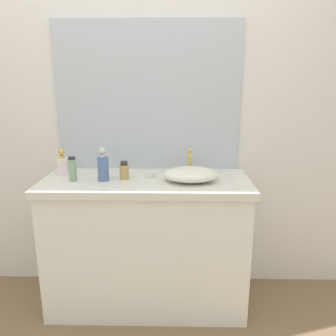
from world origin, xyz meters
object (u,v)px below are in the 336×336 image
object	(u,v)px
soap_dispenser	(103,167)
spray_can	(72,169)
perfume_bottle	(124,171)
candle_jar	(150,175)
lotion_bottle	(62,164)
sink_basin	(191,174)

from	to	relation	value
soap_dispenser	spray_can	world-z (taller)	soap_dispenser
perfume_bottle	candle_jar	xyz separation A→B (m)	(0.16, 0.03, -0.04)
soap_dispenser	lotion_bottle	xyz separation A→B (m)	(-0.30, 0.14, -0.02)
soap_dispenser	candle_jar	bearing A→B (deg)	13.03
perfume_bottle	spray_can	bearing A→B (deg)	-170.91
lotion_bottle	candle_jar	distance (m)	0.60
soap_dispenser	lotion_bottle	distance (m)	0.33
spray_can	candle_jar	bearing A→B (deg)	9.75
spray_can	candle_jar	xyz separation A→B (m)	(0.48, 0.08, -0.06)
soap_dispenser	spray_can	size ratio (longest dim) A/B	1.35
sink_basin	perfume_bottle	xyz separation A→B (m)	(-0.42, 0.04, 0.01)
soap_dispenser	lotion_bottle	size ratio (longest dim) A/B	1.20
lotion_bottle	spray_can	bearing A→B (deg)	-53.52
soap_dispenser	lotion_bottle	world-z (taller)	soap_dispenser
perfume_bottle	lotion_bottle	bearing A→B (deg)	166.46
soap_dispenser	perfume_bottle	bearing A→B (deg)	15.56
lotion_bottle	spray_can	distance (m)	0.19
soap_dispenser	candle_jar	distance (m)	0.31
perfume_bottle	candle_jar	world-z (taller)	perfume_bottle
sink_basin	spray_can	bearing A→B (deg)	-179.15
spray_can	candle_jar	distance (m)	0.49
sink_basin	spray_can	distance (m)	0.74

